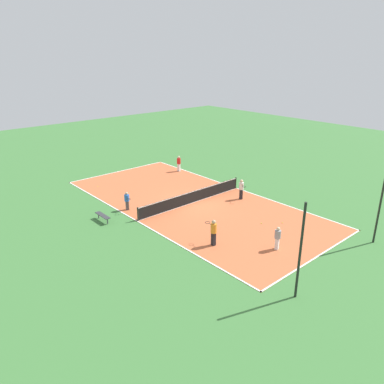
{
  "coord_description": "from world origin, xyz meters",
  "views": [
    {
      "loc": [
        17.59,
        20.0,
        10.85
      ],
      "look_at": [
        0.0,
        0.0,
        0.9
      ],
      "focal_mm": 35.0,
      "sensor_mm": 36.0,
      "label": 1
    }
  ],
  "objects_px": {
    "tennis_ball_left_sideline": "(261,223)",
    "player_center_orange": "(213,231)",
    "tennis_net": "(192,197)",
    "player_near_blue": "(127,200)",
    "player_far_white": "(241,188)",
    "fence_post_back_right": "(300,252)",
    "bench": "(103,216)",
    "fence_post_back_left": "(380,206)",
    "tennis_ball_far_baseline": "(282,223)",
    "player_baseline_gray": "(278,237)",
    "player_coach_red": "(179,163)",
    "tennis_ball_midcourt": "(98,186)"
  },
  "relations": [
    {
      "from": "player_near_blue",
      "to": "player_center_orange",
      "type": "relative_size",
      "value": 0.84
    },
    {
      "from": "tennis_net",
      "to": "player_near_blue",
      "type": "bearing_deg",
      "value": -25.34
    },
    {
      "from": "player_baseline_gray",
      "to": "fence_post_back_right",
      "type": "distance_m",
      "value": 4.82
    },
    {
      "from": "tennis_ball_left_sideline",
      "to": "player_center_orange",
      "type": "bearing_deg",
      "value": -0.3
    },
    {
      "from": "bench",
      "to": "player_near_blue",
      "type": "relative_size",
      "value": 1.12
    },
    {
      "from": "player_coach_red",
      "to": "player_baseline_gray",
      "type": "bearing_deg",
      "value": -33.94
    },
    {
      "from": "player_baseline_gray",
      "to": "tennis_ball_far_baseline",
      "type": "distance_m",
      "value": 3.81
    },
    {
      "from": "tennis_net",
      "to": "player_near_blue",
      "type": "xyz_separation_m",
      "value": [
        4.46,
        -2.11,
        0.28
      ]
    },
    {
      "from": "tennis_net",
      "to": "fence_post_back_right",
      "type": "xyz_separation_m",
      "value": [
        4.1,
        12.07,
        1.89
      ]
    },
    {
      "from": "player_far_white",
      "to": "fence_post_back_right",
      "type": "relative_size",
      "value": 0.33
    },
    {
      "from": "tennis_ball_midcourt",
      "to": "fence_post_back_left",
      "type": "xyz_separation_m",
      "value": [
        -7.78,
        20.17,
        2.36
      ]
    },
    {
      "from": "tennis_net",
      "to": "fence_post_back_left",
      "type": "distance_m",
      "value": 12.89
    },
    {
      "from": "bench",
      "to": "player_baseline_gray",
      "type": "height_order",
      "value": "player_baseline_gray"
    },
    {
      "from": "fence_post_back_left",
      "to": "bench",
      "type": "bearing_deg",
      "value": -51.44
    },
    {
      "from": "player_baseline_gray",
      "to": "tennis_ball_far_baseline",
      "type": "xyz_separation_m",
      "value": [
        -3.2,
        -1.92,
        -0.76
      ]
    },
    {
      "from": "player_near_blue",
      "to": "player_coach_red",
      "type": "xyz_separation_m",
      "value": [
        -8.88,
        -4.85,
        0.09
      ]
    },
    {
      "from": "player_near_blue",
      "to": "fence_post_back_left",
      "type": "relative_size",
      "value": 0.29
    },
    {
      "from": "player_far_white",
      "to": "player_center_orange",
      "type": "relative_size",
      "value": 0.98
    },
    {
      "from": "tennis_ball_left_sideline",
      "to": "fence_post_back_left",
      "type": "bearing_deg",
      "value": 116.53
    },
    {
      "from": "player_near_blue",
      "to": "tennis_ball_midcourt",
      "type": "bearing_deg",
      "value": -167.81
    },
    {
      "from": "tennis_net",
      "to": "bench",
      "type": "bearing_deg",
      "value": -12.99
    },
    {
      "from": "bench",
      "to": "fence_post_back_left",
      "type": "xyz_separation_m",
      "value": [
        -10.86,
        13.63,
        2.03
      ]
    },
    {
      "from": "player_near_blue",
      "to": "player_coach_red",
      "type": "distance_m",
      "value": 10.12
    },
    {
      "from": "player_coach_red",
      "to": "tennis_ball_midcourt",
      "type": "distance_m",
      "value": 8.22
    },
    {
      "from": "player_center_orange",
      "to": "tennis_ball_midcourt",
      "type": "height_order",
      "value": "player_center_orange"
    },
    {
      "from": "player_near_blue",
      "to": "player_center_orange",
      "type": "distance_m",
      "value": 8.06
    },
    {
      "from": "tennis_ball_far_baseline",
      "to": "player_far_white",
      "type": "bearing_deg",
      "value": -104.42
    },
    {
      "from": "player_coach_red",
      "to": "tennis_ball_midcourt",
      "type": "height_order",
      "value": "player_coach_red"
    },
    {
      "from": "tennis_ball_far_baseline",
      "to": "tennis_ball_left_sideline",
      "type": "bearing_deg",
      "value": -37.79
    },
    {
      "from": "tennis_ball_far_baseline",
      "to": "fence_post_back_left",
      "type": "height_order",
      "value": "fence_post_back_left"
    },
    {
      "from": "player_center_orange",
      "to": "player_near_blue",
      "type": "bearing_deg",
      "value": 12.83
    },
    {
      "from": "player_baseline_gray",
      "to": "fence_post_back_left",
      "type": "bearing_deg",
      "value": -54.44
    },
    {
      "from": "tennis_ball_left_sideline",
      "to": "fence_post_back_right",
      "type": "bearing_deg",
      "value": 50.17
    },
    {
      "from": "tennis_ball_left_sideline",
      "to": "tennis_ball_midcourt",
      "type": "bearing_deg",
      "value": -71.45
    },
    {
      "from": "player_baseline_gray",
      "to": "player_far_white",
      "type": "relative_size",
      "value": 0.89
    },
    {
      "from": "bench",
      "to": "player_center_orange",
      "type": "height_order",
      "value": "player_center_orange"
    },
    {
      "from": "tennis_net",
      "to": "player_near_blue",
      "type": "distance_m",
      "value": 4.94
    },
    {
      "from": "fence_post_back_right",
      "to": "player_baseline_gray",
      "type": "bearing_deg",
      "value": -132.36
    },
    {
      "from": "player_near_blue",
      "to": "tennis_ball_left_sideline",
      "type": "height_order",
      "value": "player_near_blue"
    },
    {
      "from": "tennis_ball_far_baseline",
      "to": "fence_post_back_right",
      "type": "relative_size",
      "value": 0.01
    },
    {
      "from": "player_center_orange",
      "to": "tennis_ball_far_baseline",
      "type": "bearing_deg",
      "value": -93.14
    },
    {
      "from": "bench",
      "to": "player_coach_red",
      "type": "distance_m",
      "value": 12.43
    },
    {
      "from": "player_coach_red",
      "to": "fence_post_back_left",
      "type": "xyz_separation_m",
      "value": [
        0.32,
        19.03,
        1.53
      ]
    },
    {
      "from": "player_baseline_gray",
      "to": "player_center_orange",
      "type": "height_order",
      "value": "player_center_orange"
    },
    {
      "from": "player_baseline_gray",
      "to": "tennis_ball_midcourt",
      "type": "height_order",
      "value": "player_baseline_gray"
    },
    {
      "from": "player_near_blue",
      "to": "tennis_ball_midcourt",
      "type": "relative_size",
      "value": 20.25
    },
    {
      "from": "tennis_ball_left_sideline",
      "to": "fence_post_back_left",
      "type": "xyz_separation_m",
      "value": [
        -3.07,
        6.15,
        2.36
      ]
    },
    {
      "from": "tennis_net",
      "to": "tennis_ball_far_baseline",
      "type": "xyz_separation_m",
      "value": [
        -2.16,
        6.8,
        -0.46
      ]
    },
    {
      "from": "player_baseline_gray",
      "to": "fence_post_back_right",
      "type": "relative_size",
      "value": 0.3
    },
    {
      "from": "player_center_orange",
      "to": "player_coach_red",
      "type": "bearing_deg",
      "value": -25.67
    }
  ]
}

